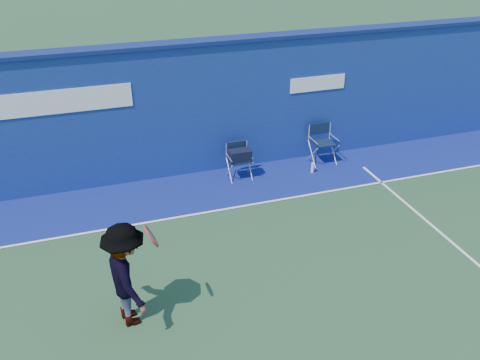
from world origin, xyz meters
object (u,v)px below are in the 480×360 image
object	(u,v)px
water_bottle	(312,168)
tennis_player	(127,275)
directors_chair_right	(322,151)
directors_chair_left	(239,164)

from	to	relation	value
water_bottle	tennis_player	size ratio (longest dim) A/B	0.15
directors_chair_right	tennis_player	size ratio (longest dim) A/B	0.55
directors_chair_right	tennis_player	xyz separation A→B (m)	(-5.19, -4.01, 0.56)
directors_chair_right	water_bottle	world-z (taller)	directors_chair_right
directors_chair_right	tennis_player	world-z (taller)	tennis_player
directors_chair_left	directors_chair_right	xyz separation A→B (m)	(2.19, 0.14, -0.06)
water_bottle	tennis_player	bearing A→B (deg)	-142.95
tennis_player	directors_chair_left	bearing A→B (deg)	52.26
directors_chair_left	water_bottle	xyz separation A→B (m)	(1.73, -0.30, -0.23)
directors_chair_left	water_bottle	distance (m)	1.77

